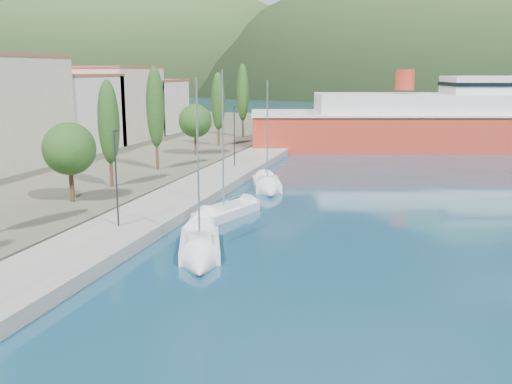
% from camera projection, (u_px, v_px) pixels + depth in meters
% --- Properties ---
extents(ground, '(1400.00, 1400.00, 0.00)m').
position_uv_depth(ground, '(378.00, 115.00, 133.73)').
color(ground, navy).
extents(quay, '(5.00, 88.00, 0.80)m').
position_uv_depth(quay, '(191.00, 193.00, 47.57)').
color(quay, gray).
rests_on(quay, ground).
extents(town_buildings, '(9.20, 69.20, 11.30)m').
position_uv_depth(town_buildings, '(33.00, 115.00, 62.84)').
color(town_buildings, beige).
rests_on(town_buildings, land_strip).
extents(tree_row, '(3.93, 63.01, 10.63)m').
position_uv_depth(tree_row, '(144.00, 120.00, 53.67)').
color(tree_row, '#47301E').
rests_on(tree_row, land_strip).
extents(lamp_posts, '(0.15, 45.36, 6.06)m').
position_uv_depth(lamp_posts, '(124.00, 172.00, 36.38)').
color(lamp_posts, '#2D2D33').
rests_on(lamp_posts, quay).
extents(sailboat_near, '(4.85, 7.95, 10.98)m').
position_uv_depth(sailboat_near, '(200.00, 256.00, 31.85)').
color(sailboat_near, silver).
rests_on(sailboat_near, ground).
extents(sailboat_mid, '(4.38, 8.13, 11.34)m').
position_uv_depth(sailboat_mid, '(211.00, 218.00, 40.16)').
color(sailboat_mid, silver).
rests_on(sailboat_mid, ground).
extents(sailboat_far, '(4.51, 7.47, 10.47)m').
position_uv_depth(sailboat_far, '(268.00, 188.00, 49.97)').
color(sailboat_far, silver).
rests_on(sailboat_far, ground).
extents(ferry, '(56.99, 26.42, 11.10)m').
position_uv_depth(ferry, '(462.00, 124.00, 76.45)').
color(ferry, '#B73320').
rests_on(ferry, ground).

